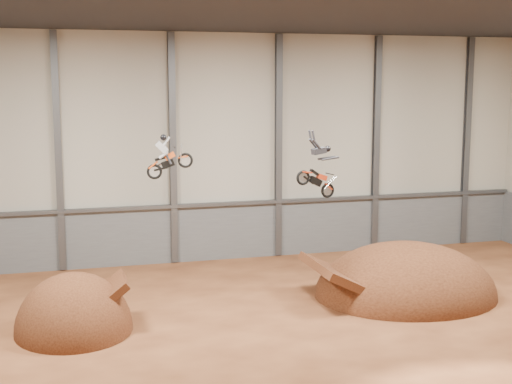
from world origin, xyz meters
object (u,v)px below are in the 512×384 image
(takeoff_ramp, at_px, (74,330))
(fmx_rider_a, at_px, (172,152))
(landing_ramp, at_px, (405,295))
(fmx_rider_b, at_px, (313,164))

(takeoff_ramp, bearing_deg, fmx_rider_a, 21.40)
(landing_ramp, xyz_separation_m, fmx_rider_b, (-5.77, -1.47, 7.24))
(fmx_rider_a, xyz_separation_m, fmx_rider_b, (6.20, -2.53, -0.52))
(takeoff_ramp, height_order, fmx_rider_a, fmx_rider_a)
(takeoff_ramp, distance_m, fmx_rider_b, 13.25)
(takeoff_ramp, xyz_separation_m, fmx_rider_a, (4.87, 1.91, 7.77))
(fmx_rider_a, relative_size, fmx_rider_b, 0.78)
(takeoff_ramp, relative_size, fmx_rider_b, 2.06)
(landing_ramp, xyz_separation_m, fmx_rider_a, (-11.98, 1.06, 7.77))
(landing_ramp, height_order, fmx_rider_a, fmx_rider_a)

